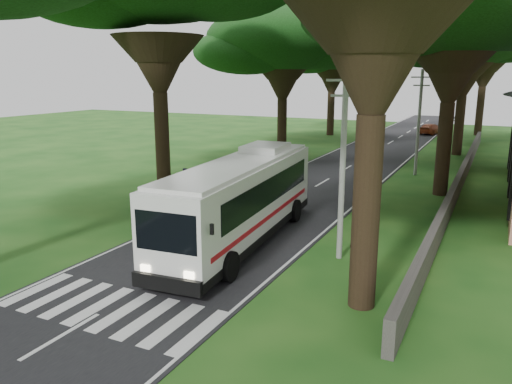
{
  "coord_description": "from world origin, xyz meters",
  "views": [
    {
      "loc": [
        11.16,
        -13.55,
        7.65
      ],
      "look_at": [
        1.05,
        7.03,
        2.2
      ],
      "focal_mm": 35.0,
      "sensor_mm": 36.0,
      "label": 1
    }
  ],
  "objects_px": {
    "pole_mid": "(419,121)",
    "distant_car_a": "(365,139)",
    "pole_near": "(343,161)",
    "pedestrian": "(186,183)",
    "distant_car_c": "(431,129)",
    "coach_bus": "(241,199)",
    "pole_far": "(447,106)",
    "distant_car_b": "(375,131)"
  },
  "relations": [
    {
      "from": "pole_near",
      "to": "distant_car_b",
      "type": "distance_m",
      "value": 44.28
    },
    {
      "from": "pole_near",
      "to": "distant_car_a",
      "type": "bearing_deg",
      "value": 102.51
    },
    {
      "from": "pole_mid",
      "to": "pedestrian",
      "type": "height_order",
      "value": "pole_mid"
    },
    {
      "from": "pole_near",
      "to": "pole_far",
      "type": "bearing_deg",
      "value": 90.0
    },
    {
      "from": "pole_mid",
      "to": "pole_far",
      "type": "bearing_deg",
      "value": 90.0
    },
    {
      "from": "distant_car_b",
      "to": "distant_car_c",
      "type": "relative_size",
      "value": 0.81
    },
    {
      "from": "pole_mid",
      "to": "distant_car_b",
      "type": "distance_m",
      "value": 25.06
    },
    {
      "from": "pole_near",
      "to": "distant_car_b",
      "type": "bearing_deg",
      "value": 101.1
    },
    {
      "from": "pole_mid",
      "to": "coach_bus",
      "type": "bearing_deg",
      "value": -103.26
    },
    {
      "from": "pole_mid",
      "to": "distant_car_a",
      "type": "distance_m",
      "value": 16.81
    },
    {
      "from": "distant_car_c",
      "to": "distant_car_b",
      "type": "bearing_deg",
      "value": 56.81
    },
    {
      "from": "coach_bus",
      "to": "pedestrian",
      "type": "relative_size",
      "value": 6.94
    },
    {
      "from": "pole_far",
      "to": "distant_car_b",
      "type": "distance_m",
      "value": 9.78
    },
    {
      "from": "pole_near",
      "to": "distant_car_a",
      "type": "distance_m",
      "value": 35.55
    },
    {
      "from": "pole_far",
      "to": "distant_car_c",
      "type": "distance_m",
      "value": 9.55
    },
    {
      "from": "pole_mid",
      "to": "distant_car_c",
      "type": "xyz_separation_m",
      "value": [
        -2.5,
        28.54,
        -3.48
      ]
    },
    {
      "from": "distant_car_c",
      "to": "pedestrian",
      "type": "relative_size",
      "value": 2.43
    },
    {
      "from": "pedestrian",
      "to": "pole_near",
      "type": "bearing_deg",
      "value": -112.28
    },
    {
      "from": "pole_far",
      "to": "pedestrian",
      "type": "height_order",
      "value": "pole_far"
    },
    {
      "from": "distant_car_b",
      "to": "distant_car_c",
      "type": "distance_m",
      "value": 7.96
    },
    {
      "from": "pole_mid",
      "to": "distant_car_a",
      "type": "bearing_deg",
      "value": 117.79
    },
    {
      "from": "pole_near",
      "to": "distant_car_a",
      "type": "relative_size",
      "value": 2.26
    },
    {
      "from": "coach_bus",
      "to": "pedestrian",
      "type": "xyz_separation_m",
      "value": [
        -7.1,
        6.01,
        -1.11
      ]
    },
    {
      "from": "pedestrian",
      "to": "distant_car_c",
      "type": "bearing_deg",
      "value": -7.55
    },
    {
      "from": "pole_near",
      "to": "pedestrian",
      "type": "relative_size",
      "value": 4.21
    },
    {
      "from": "coach_bus",
      "to": "distant_car_a",
      "type": "bearing_deg",
      "value": 90.1
    },
    {
      "from": "pole_far",
      "to": "distant_car_a",
      "type": "relative_size",
      "value": 2.26
    },
    {
      "from": "coach_bus",
      "to": "distant_car_a",
      "type": "xyz_separation_m",
      "value": [
        -2.95,
        34.51,
        -1.43
      ]
    },
    {
      "from": "pole_mid",
      "to": "coach_bus",
      "type": "distance_m",
      "value": 20.63
    },
    {
      "from": "coach_bus",
      "to": "distant_car_a",
      "type": "height_order",
      "value": "coach_bus"
    },
    {
      "from": "coach_bus",
      "to": "pedestrian",
      "type": "height_order",
      "value": "coach_bus"
    },
    {
      "from": "distant_car_a",
      "to": "pole_near",
      "type": "bearing_deg",
      "value": 91.51
    },
    {
      "from": "pole_far",
      "to": "coach_bus",
      "type": "bearing_deg",
      "value": -96.71
    },
    {
      "from": "distant_car_b",
      "to": "pedestrian",
      "type": "bearing_deg",
      "value": -87.97
    },
    {
      "from": "distant_car_a",
      "to": "pedestrian",
      "type": "height_order",
      "value": "pedestrian"
    },
    {
      "from": "distant_car_b",
      "to": "pedestrian",
      "type": "xyz_separation_m",
      "value": [
        -3.3,
        -37.28,
        0.31
      ]
    },
    {
      "from": "pole_far",
      "to": "distant_car_a",
      "type": "xyz_separation_m",
      "value": [
        -7.66,
        -5.47,
        -3.55
      ]
    },
    {
      "from": "distant_car_a",
      "to": "distant_car_b",
      "type": "bearing_deg",
      "value": -95.52
    },
    {
      "from": "pole_mid",
      "to": "distant_car_b",
      "type": "height_order",
      "value": "pole_mid"
    },
    {
      "from": "coach_bus",
      "to": "distant_car_b",
      "type": "bearing_deg",
      "value": 90.22
    },
    {
      "from": "distant_car_a",
      "to": "distant_car_b",
      "type": "xyz_separation_m",
      "value": [
        -0.84,
        8.78,
        0.01
      ]
    },
    {
      "from": "coach_bus",
      "to": "distant_car_b",
      "type": "distance_m",
      "value": 43.48
    }
  ]
}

